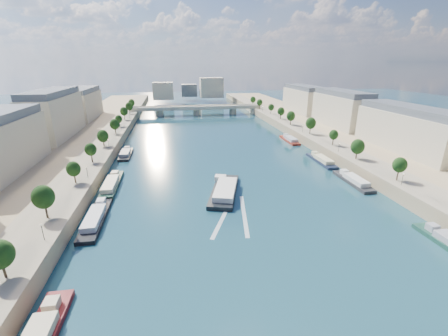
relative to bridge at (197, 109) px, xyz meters
name	(u,v)px	position (x,y,z in m)	size (l,w,h in m)	color
ground	(220,159)	(0.00, -127.69, -5.08)	(700.00, 700.00, 0.00)	#0C2736
quay_left	(59,162)	(-72.00, -127.69, -2.58)	(44.00, 520.00, 5.00)	#9E8460
quay_right	(357,147)	(72.00, -127.69, -2.58)	(44.00, 520.00, 5.00)	#9E8460
pave_left	(94,154)	(-57.00, -127.69, -0.03)	(14.00, 520.00, 0.10)	gray
pave_right	(331,143)	(57.00, -127.69, -0.03)	(14.00, 520.00, 0.10)	gray
trees_left	(98,141)	(-55.00, -125.69, 5.39)	(4.80, 268.80, 8.26)	#382B1E
trees_right	(319,129)	(55.00, -117.69, 5.39)	(4.80, 268.80, 8.26)	#382B1E
lamps_left	(99,154)	(-52.50, -137.69, 2.70)	(0.36, 200.36, 4.28)	black
lamps_right	(319,136)	(52.50, -122.69, 2.70)	(0.36, 200.36, 4.28)	black
buildings_left	(32,126)	(-85.00, -115.69, 11.37)	(16.00, 226.00, 23.20)	#C0B394
buildings_right	(370,115)	(85.00, -115.69, 11.37)	(16.00, 226.00, 23.20)	#C0B394
skyline	(193,89)	(3.19, 91.84, 9.57)	(79.00, 42.00, 22.00)	#C0B394
bridge	(197,109)	(0.00, 0.00, 0.00)	(112.00, 12.00, 8.15)	#C1B79E
tour_barge	(224,190)	(-4.96, -167.85, -3.98)	(15.93, 29.84, 3.89)	black
wake	(234,215)	(-4.96, -184.43, -5.06)	(14.79, 25.85, 0.04)	silver
moored_barges_left	(91,229)	(-45.50, -186.91, -4.24)	(5.00, 160.01, 3.60)	black
moored_barges_right	(336,170)	(45.50, -154.36, -4.24)	(5.00, 129.14, 3.60)	#1A4236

